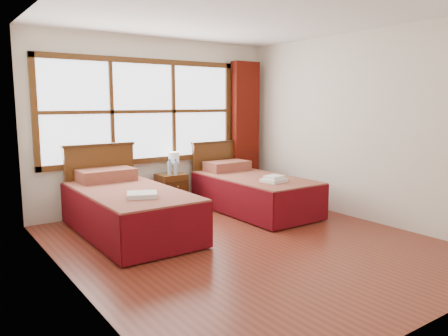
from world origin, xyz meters
TOP-DOWN VIEW (x-y plane):
  - floor at (0.00, 0.00)m, footprint 4.50×4.50m
  - ceiling at (0.00, 0.00)m, footprint 4.50×4.50m
  - wall_back at (0.00, 2.25)m, footprint 4.00×0.00m
  - wall_left at (-2.00, 0.00)m, footprint 0.00×4.50m
  - wall_right at (2.00, 0.00)m, footprint 0.00×4.50m
  - window at (-0.25, 2.21)m, footprint 3.16×0.06m
  - curtain at (1.60, 2.11)m, footprint 0.50×0.16m
  - bed_left at (-0.98, 1.20)m, footprint 1.09×2.11m
  - bed_right at (1.03, 1.20)m, footprint 1.03×2.05m
  - nightstand at (0.08, 1.99)m, footprint 0.41×0.41m
  - towels_left at (-1.02, 0.65)m, footprint 0.42×0.40m
  - towels_right at (0.97, 0.64)m, footprint 0.34×0.31m
  - lamp at (0.17, 2.08)m, footprint 0.17×0.17m
  - bottle_near at (0.03, 1.95)m, footprint 0.06×0.06m
  - bottle_far at (0.10, 1.89)m, footprint 0.06×0.06m

SIDE VIEW (x-z plane):
  - floor at x=0.00m, z-range 0.00..0.00m
  - nightstand at x=0.08m, z-range 0.00..0.55m
  - bed_right at x=1.03m, z-range -0.19..0.80m
  - bed_left at x=-0.98m, z-range -0.21..0.85m
  - towels_right at x=0.97m, z-range 0.53..0.62m
  - towels_left at x=-1.02m, z-range 0.57..0.62m
  - bottle_near at x=0.03m, z-range 0.54..0.78m
  - bottle_far at x=0.10m, z-range 0.54..0.78m
  - lamp at x=0.17m, z-range 0.62..0.94m
  - curtain at x=1.60m, z-range 0.02..2.32m
  - wall_back at x=0.00m, z-range -0.70..3.30m
  - wall_left at x=-2.00m, z-range -0.95..3.55m
  - wall_right at x=2.00m, z-range -0.95..3.55m
  - window at x=-0.25m, z-range 0.72..2.28m
  - ceiling at x=0.00m, z-range 2.60..2.60m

